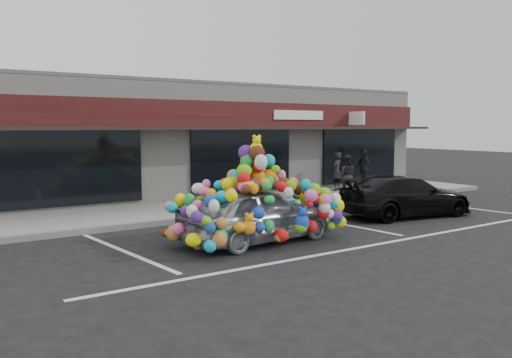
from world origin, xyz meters
TOP-DOWN VIEW (x-y plane):
  - ground at (0.00, 0.00)m, footprint 90.00×90.00m
  - shop_building at (0.00, 8.44)m, footprint 24.00×7.20m
  - sidewalk at (0.00, 4.00)m, footprint 26.00×3.00m
  - kerb at (0.00, 2.50)m, footprint 26.00×0.18m
  - parking_stripe_left at (-3.20, 0.20)m, footprint 0.73×4.37m
  - parking_stripe_mid at (2.80, 0.20)m, footprint 0.73×4.37m
  - parking_stripe_right at (8.20, 0.20)m, footprint 0.73×4.37m
  - lane_line at (2.00, -2.30)m, footprint 14.00×0.12m
  - toy_car at (-0.28, -0.56)m, footprint 2.83×4.29m
  - black_sedan at (5.32, -0.17)m, footprint 2.41×4.48m
  - pedestrian_a at (6.92, 4.66)m, footprint 0.67×0.58m
  - pedestrian_b at (6.08, 3.23)m, footprint 0.95×0.92m
  - pedestrian_c at (8.49, 4.73)m, footprint 1.02×0.59m

SIDE VIEW (x-z plane):
  - ground at x=0.00m, z-range 0.00..0.00m
  - parking_stripe_left at x=-3.20m, z-range 0.00..0.01m
  - parking_stripe_mid at x=2.80m, z-range 0.00..0.01m
  - parking_stripe_right at x=8.20m, z-range 0.00..0.01m
  - lane_line at x=2.00m, z-range 0.00..0.01m
  - sidewalk at x=0.00m, z-range 0.00..0.15m
  - kerb at x=0.00m, z-range -0.01..0.15m
  - black_sedan at x=5.32m, z-range 0.00..1.23m
  - toy_car at x=-0.28m, z-range -0.39..2.03m
  - pedestrian_b at x=6.08m, z-range 0.15..1.69m
  - pedestrian_a at x=6.92m, z-range 0.15..1.70m
  - pedestrian_c at x=8.49m, z-range 0.15..1.79m
  - shop_building at x=0.00m, z-range 0.01..4.32m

